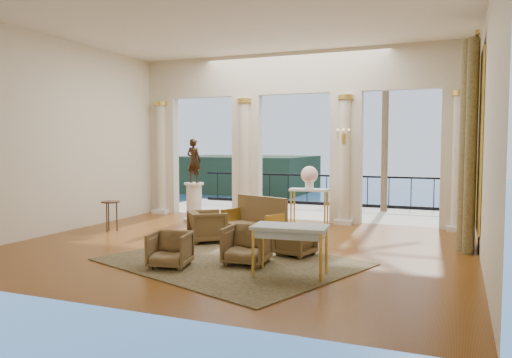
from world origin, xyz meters
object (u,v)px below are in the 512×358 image
at_px(pedestal, 194,203).
at_px(console_table, 309,195).
at_px(armchair_d, 207,225).
at_px(settee, 256,219).
at_px(armchair_a, 170,248).
at_px(armchair_c, 295,239).
at_px(side_table, 111,206).
at_px(statue, 194,161).
at_px(armchair_b, 247,243).
at_px(game_table, 290,231).

relative_size(pedestal, console_table, 1.01).
xyz_separation_m(armchair_d, console_table, (1.39, 2.88, 0.41)).
bearing_deg(settee, armchair_a, -76.98).
relative_size(armchair_a, armchair_c, 1.04).
xyz_separation_m(armchair_a, armchair_c, (1.68, 1.62, -0.01)).
bearing_deg(pedestal, armchair_c, -38.24).
bearing_deg(settee, armchair_d, -125.99).
height_order(settee, side_table, settee).
distance_m(armchair_a, armchair_d, 2.20).
bearing_deg(console_table, statue, -178.45).
relative_size(armchair_b, console_table, 0.72).
bearing_deg(armchair_d, side_table, 43.01).
bearing_deg(game_table, armchair_c, 98.96).
height_order(armchair_a, side_table, side_table).
xyz_separation_m(armchair_c, settee, (-1.22, 1.08, 0.15)).
bearing_deg(armchair_b, side_table, 153.58).
distance_m(armchair_c, console_table, 3.53).
bearing_deg(game_table, console_table, 97.26).
distance_m(statue, console_table, 3.21).
bearing_deg(statue, armchair_d, 132.69).
relative_size(armchair_a, pedestal, 0.64).
bearing_deg(pedestal, armchair_b, -50.67).
xyz_separation_m(armchair_b, pedestal, (-3.21, 3.92, 0.13)).
distance_m(armchair_d, settee, 1.05).
bearing_deg(statue, game_table, 141.80).
xyz_separation_m(armchair_d, game_table, (2.45, -1.90, 0.35)).
xyz_separation_m(armchair_b, armchair_c, (0.57, 0.94, -0.05)).
distance_m(armchair_b, armchair_c, 1.10).
bearing_deg(pedestal, armchair_d, -55.55).
bearing_deg(console_table, side_table, -154.70).
height_order(armchair_a, armchair_d, armchair_d).
distance_m(armchair_a, armchair_c, 2.33).
bearing_deg(side_table, pedestal, 63.59).
bearing_deg(game_table, statue, 128.26).
bearing_deg(armchair_b, settee, 104.12).
distance_m(settee, pedestal, 3.19).
bearing_deg(armchair_b, armchair_d, 132.47).
xyz_separation_m(armchair_a, settee, (0.46, 2.70, 0.14)).
height_order(pedestal, statue, statue).
xyz_separation_m(armchair_c, side_table, (-4.84, 0.85, 0.30)).
bearing_deg(pedestal, side_table, -116.41).
height_order(armchair_d, console_table, console_table).
height_order(armchair_d, settee, settee).
bearing_deg(settee, console_table, 100.55).
bearing_deg(side_table, armchair_a, -37.97).
bearing_deg(armchair_a, settee, 68.30).
bearing_deg(armchair_d, statue, -6.01).
xyz_separation_m(armchair_c, console_table, (-0.72, 3.42, 0.46)).
bearing_deg(settee, armchair_b, -49.62).
bearing_deg(armchair_a, game_table, -4.91).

